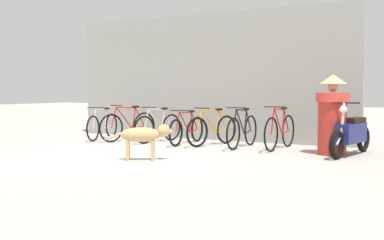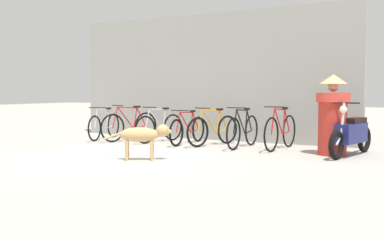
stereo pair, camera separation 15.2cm
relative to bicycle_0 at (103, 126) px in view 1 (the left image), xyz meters
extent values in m
plane|color=#ADA89E|center=(2.34, -2.29, -0.35)|extent=(60.00, 60.00, 0.00)
cube|color=gray|center=(2.34, 1.28, 1.26)|extent=(7.66, 0.20, 3.21)
torus|color=black|center=(0.10, -0.50, -0.03)|extent=(0.17, 0.64, 0.65)
torus|color=black|center=(-0.10, 0.50, -0.03)|extent=(0.17, 0.64, 0.65)
cylinder|color=beige|center=(0.02, -0.12, 0.18)|extent=(0.13, 0.50, 0.54)
cylinder|color=beige|center=(-0.04, 0.17, 0.17)|extent=(0.05, 0.13, 0.49)
cylinder|color=beige|center=(0.01, -0.07, 0.43)|extent=(0.15, 0.58, 0.06)
cylinder|color=beige|center=(-0.06, 0.31, -0.05)|extent=(0.11, 0.38, 0.08)
cylinder|color=beige|center=(-0.07, 0.36, 0.19)|extent=(0.09, 0.30, 0.45)
cylinder|color=beige|center=(0.09, -0.43, 0.21)|extent=(0.06, 0.18, 0.48)
cube|color=black|center=(-0.05, 0.22, 0.44)|extent=(0.10, 0.19, 0.05)
cylinder|color=black|center=(0.07, -0.35, 0.48)|extent=(0.46, 0.12, 0.02)
torus|color=black|center=(0.63, -0.46, 0.00)|extent=(0.25, 0.68, 0.70)
torus|color=black|center=(0.94, 0.52, 0.00)|extent=(0.25, 0.68, 0.70)
cylinder|color=red|center=(0.75, -0.08, 0.23)|extent=(0.18, 0.49, 0.58)
cylinder|color=red|center=(0.84, 0.20, 0.21)|extent=(0.07, 0.13, 0.53)
cylinder|color=red|center=(0.76, -0.03, 0.49)|extent=(0.20, 0.57, 0.06)
cylinder|color=red|center=(0.88, 0.34, -0.03)|extent=(0.14, 0.38, 0.08)
cylinder|color=red|center=(0.89, 0.39, 0.23)|extent=(0.12, 0.30, 0.49)
cylinder|color=red|center=(0.65, -0.38, 0.25)|extent=(0.08, 0.18, 0.51)
cube|color=black|center=(0.85, 0.25, 0.50)|extent=(0.12, 0.19, 0.05)
cylinder|color=black|center=(0.67, -0.31, 0.54)|extent=(0.45, 0.16, 0.02)
torus|color=black|center=(1.51, -0.35, -0.02)|extent=(0.18, 0.66, 0.67)
torus|color=black|center=(1.71, 0.60, -0.02)|extent=(0.18, 0.66, 0.67)
cylinder|color=beige|center=(1.59, 0.02, 0.20)|extent=(0.12, 0.48, 0.55)
cylinder|color=beige|center=(1.65, 0.29, 0.19)|extent=(0.05, 0.13, 0.51)
cylinder|color=beige|center=(1.60, 0.06, 0.45)|extent=(0.14, 0.55, 0.06)
cylinder|color=beige|center=(1.67, 0.42, -0.04)|extent=(0.10, 0.36, 0.08)
cylinder|color=beige|center=(1.68, 0.47, 0.21)|extent=(0.09, 0.29, 0.47)
cylinder|color=beige|center=(1.53, -0.28, 0.23)|extent=(0.06, 0.17, 0.49)
cube|color=black|center=(1.66, 0.34, 0.47)|extent=(0.11, 0.19, 0.05)
cylinder|color=black|center=(1.54, -0.21, 0.51)|extent=(0.46, 0.12, 0.02)
torus|color=black|center=(2.42, -0.44, -0.04)|extent=(0.06, 0.63, 0.63)
torus|color=black|center=(2.41, 0.66, -0.04)|extent=(0.06, 0.63, 0.63)
cylinder|color=red|center=(2.42, -0.02, 0.17)|extent=(0.04, 0.54, 0.52)
cylinder|color=red|center=(2.41, 0.30, 0.15)|extent=(0.03, 0.14, 0.48)
cylinder|color=red|center=(2.42, 0.04, 0.40)|extent=(0.04, 0.63, 0.06)
cylinder|color=red|center=(2.41, 0.45, -0.06)|extent=(0.03, 0.42, 0.07)
cylinder|color=red|center=(2.41, 0.50, 0.17)|extent=(0.03, 0.33, 0.44)
cylinder|color=red|center=(2.42, -0.36, 0.19)|extent=(0.03, 0.19, 0.46)
cube|color=black|center=(2.41, 0.35, 0.42)|extent=(0.07, 0.18, 0.05)
cylinder|color=black|center=(2.42, -0.28, 0.46)|extent=(0.46, 0.03, 0.02)
torus|color=black|center=(2.91, -0.34, -0.01)|extent=(0.26, 0.66, 0.67)
torus|color=black|center=(3.21, 0.60, -0.01)|extent=(0.26, 0.66, 0.67)
cylinder|color=orange|center=(3.03, 0.03, 0.21)|extent=(0.18, 0.47, 0.56)
cylinder|color=orange|center=(3.11, 0.30, 0.19)|extent=(0.07, 0.13, 0.51)
cylinder|color=orange|center=(3.04, 0.07, 0.46)|extent=(0.20, 0.55, 0.06)
cylinder|color=orange|center=(3.16, 0.43, -0.04)|extent=(0.14, 0.36, 0.08)
cylinder|color=orange|center=(3.17, 0.47, 0.22)|extent=(0.12, 0.29, 0.47)
cylinder|color=orange|center=(2.93, -0.27, 0.23)|extent=(0.08, 0.17, 0.50)
cube|color=black|center=(3.13, 0.34, 0.47)|extent=(0.12, 0.19, 0.05)
cylinder|color=black|center=(2.95, -0.20, 0.52)|extent=(0.45, 0.16, 0.02)
torus|color=black|center=(3.80, -0.41, 0.00)|extent=(0.06, 0.70, 0.70)
torus|color=black|center=(3.83, 0.56, 0.00)|extent=(0.06, 0.70, 0.70)
cylinder|color=black|center=(3.82, -0.04, 0.22)|extent=(0.04, 0.49, 0.57)
cylinder|color=black|center=(3.82, 0.25, 0.21)|extent=(0.03, 0.13, 0.53)
cylinder|color=black|center=(3.82, 0.01, 0.48)|extent=(0.04, 0.56, 0.06)
cylinder|color=black|center=(3.83, 0.38, -0.03)|extent=(0.04, 0.37, 0.08)
cylinder|color=black|center=(3.83, 0.43, 0.23)|extent=(0.04, 0.29, 0.48)
cylinder|color=black|center=(3.81, -0.34, 0.25)|extent=(0.03, 0.17, 0.51)
cube|color=black|center=(3.83, 0.29, 0.50)|extent=(0.08, 0.18, 0.05)
cylinder|color=black|center=(3.81, -0.27, 0.54)|extent=(0.46, 0.04, 0.02)
torus|color=black|center=(4.60, -0.31, 0.01)|extent=(0.10, 0.72, 0.72)
torus|color=black|center=(4.68, 0.67, 0.01)|extent=(0.10, 0.72, 0.72)
cylinder|color=red|center=(4.63, 0.07, 0.24)|extent=(0.07, 0.49, 0.59)
cylinder|color=red|center=(4.65, 0.35, 0.23)|extent=(0.04, 0.13, 0.54)
cylinder|color=red|center=(4.63, 0.12, 0.51)|extent=(0.08, 0.57, 0.06)
cylinder|color=red|center=(4.67, 0.49, -0.02)|extent=(0.06, 0.37, 0.08)
cylinder|color=red|center=(4.67, 0.54, 0.25)|extent=(0.05, 0.30, 0.50)
cylinder|color=red|center=(4.60, -0.24, 0.27)|extent=(0.04, 0.18, 0.53)
cube|color=black|center=(4.66, 0.40, 0.53)|extent=(0.09, 0.19, 0.05)
cylinder|color=black|center=(4.61, -0.16, 0.57)|extent=(0.46, 0.06, 0.02)
torus|color=black|center=(5.97, -0.74, -0.08)|extent=(0.22, 0.55, 0.55)
torus|color=black|center=(6.28, 0.55, -0.08)|extent=(0.22, 0.55, 0.55)
cube|color=navy|center=(6.12, -0.10, 0.09)|extent=(0.49, 0.98, 0.38)
cube|color=black|center=(6.16, 0.07, 0.33)|extent=(0.37, 0.64, 0.10)
cylinder|color=silver|center=(6.03, -0.50, 0.39)|extent=(0.08, 0.16, 0.60)
cylinder|color=silver|center=(5.99, -0.65, 0.01)|extent=(0.09, 0.23, 0.20)
cylinder|color=black|center=(6.04, -0.45, 0.68)|extent=(0.57, 0.16, 0.03)
sphere|color=silver|center=(6.03, -0.48, 0.56)|extent=(0.17, 0.17, 0.14)
ellipsoid|color=tan|center=(2.85, -2.49, 0.11)|extent=(0.76, 0.59, 0.26)
cylinder|color=tan|center=(3.01, -2.31, -0.17)|extent=(0.08, 0.08, 0.37)
cylinder|color=tan|center=(3.09, -2.44, -0.17)|extent=(0.08, 0.08, 0.37)
cylinder|color=tan|center=(2.62, -2.54, -0.17)|extent=(0.08, 0.08, 0.37)
cylinder|color=tan|center=(2.70, -2.66, -0.17)|extent=(0.08, 0.08, 0.37)
sphere|color=tan|center=(3.22, -2.28, 0.19)|extent=(0.31, 0.31, 0.22)
ellipsoid|color=tan|center=(3.31, -2.23, 0.17)|extent=(0.15, 0.14, 0.09)
cylinder|color=tan|center=(2.43, -2.73, 0.09)|extent=(0.29, 0.19, 0.14)
cylinder|color=#B72D23|center=(5.78, -0.14, 0.26)|extent=(0.71, 0.71, 1.22)
cylinder|color=#D63C32|center=(5.78, -0.14, 0.78)|extent=(0.84, 0.84, 0.18)
sphere|color=tan|center=(5.78, -0.14, 0.98)|extent=(0.25, 0.25, 0.19)
cone|color=tan|center=(5.78, -0.14, 1.13)|extent=(0.70, 0.70, 0.19)
camera|label=1|loc=(7.38, -9.18, 0.90)|focal=42.00mm
camera|label=2|loc=(7.52, -9.11, 0.90)|focal=42.00mm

